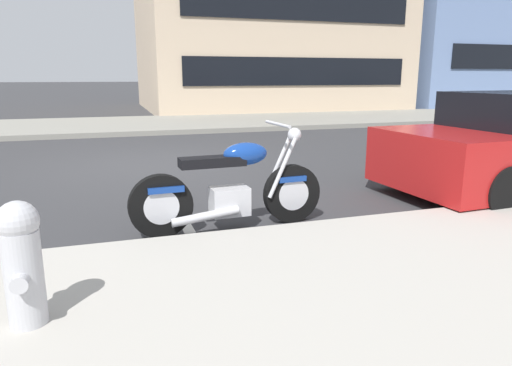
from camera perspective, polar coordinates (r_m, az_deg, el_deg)
name	(u,v)px	position (r m, az deg, el deg)	size (l,w,h in m)	color
ground_plane	(152,165)	(8.74, -12.70, 2.21)	(260.00, 260.00, 0.00)	#333335
sidewalk_far_curb	(441,115)	(20.03, 21.88, 7.78)	(120.00, 5.00, 0.14)	gray
parking_stall_stripe	(186,225)	(5.16, -8.69, -5.10)	(0.12, 2.20, 0.01)	silver
parked_motorcycle	(231,190)	(4.88, -3.05, -0.81)	(2.10, 0.62, 1.12)	black
fire_hydrant	(22,260)	(3.07, -26.96, -8.52)	(0.24, 0.36, 0.77)	#B7B7BC
townhouse_mid_block	(260,26)	(24.20, 0.44, 18.88)	(11.36, 10.44, 8.08)	beige
townhouse_far_uphill	(473,4)	(30.76, 25.25, 19.42)	(12.82, 10.14, 11.23)	#6B84B2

